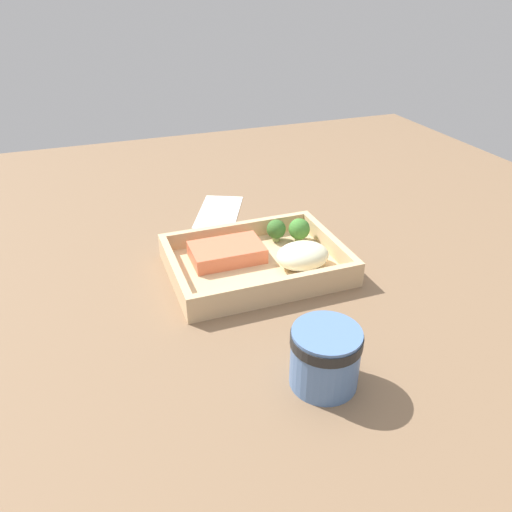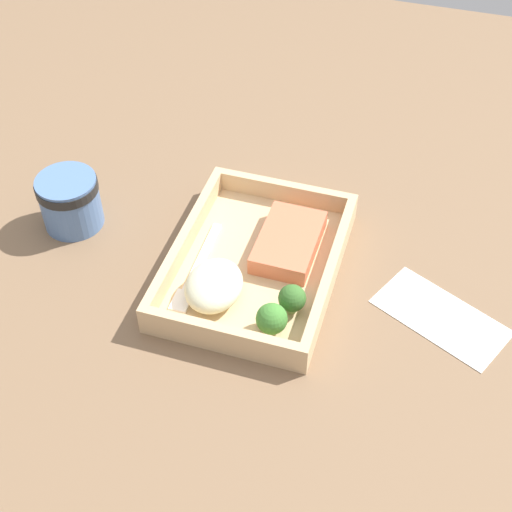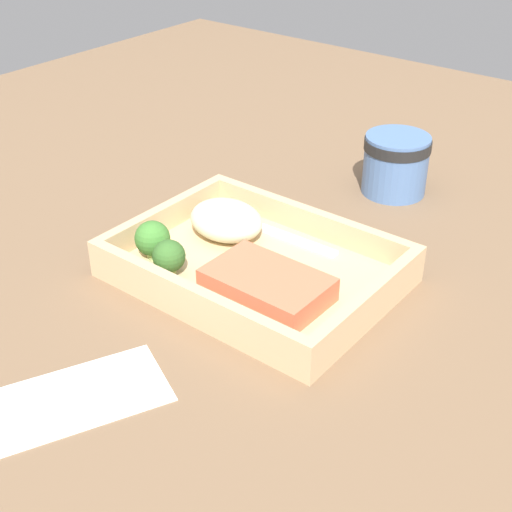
{
  "view_description": "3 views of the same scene",
  "coord_description": "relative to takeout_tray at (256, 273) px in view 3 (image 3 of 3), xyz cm",
  "views": [
    {
      "loc": [
        -24.11,
        -65.39,
        42.73
      ],
      "look_at": [
        0.0,
        0.0,
        2.7
      ],
      "focal_mm": 35.0,
      "sensor_mm": 36.0,
      "label": 1
    },
    {
      "loc": [
        60.18,
        18.62,
        67.72
      ],
      "look_at": [
        0.0,
        0.0,
        2.7
      ],
      "focal_mm": 50.0,
      "sensor_mm": 36.0,
      "label": 2
    },
    {
      "loc": [
        -38.35,
        48.76,
        41.02
      ],
      "look_at": [
        0.0,
        0.0,
        2.7
      ],
      "focal_mm": 50.0,
      "sensor_mm": 36.0,
      "label": 3
    }
  ],
  "objects": [
    {
      "name": "takeout_tray",
      "position": [
        0.0,
        0.0,
        0.0
      ],
      "size": [
        27.74,
        20.57,
        1.2
      ],
      "primitive_type": "cube",
      "color": "#D3AF80",
      "rests_on": "ground_plane"
    },
    {
      "name": "mashed_potatoes",
      "position": [
        6.74,
        -3.27,
        2.59
      ],
      "size": [
        8.61,
        6.93,
        3.99
      ],
      "primitive_type": "ellipsoid",
      "color": "beige",
      "rests_on": "takeout_tray"
    },
    {
      "name": "ground_plane",
      "position": [
        0.0,
        0.0,
        -1.6
      ],
      "size": [
        160.0,
        160.0,
        2.0
      ],
      "primitive_type": "cube",
      "color": "brown"
    },
    {
      "name": "paper_cup",
      "position": [
        -1.33,
        -26.71,
        3.62
      ],
      "size": [
        8.32,
        8.32,
        7.57
      ],
      "color": "#5276AD",
      "rests_on": "ground_plane"
    },
    {
      "name": "fork",
      "position": [
        3.75,
        -6.89,
        0.82
      ],
      "size": [
        15.83,
        2.26,
        0.44
      ],
      "color": "white",
      "rests_on": "takeout_tray"
    },
    {
      "name": "broccoli_floret_2",
      "position": [
        9.88,
        4.96,
        2.83
      ],
      "size": [
        3.75,
        3.75,
        4.18
      ],
      "color": "#88A85E",
      "rests_on": "takeout_tray"
    },
    {
      "name": "receipt_slip",
      "position": [
        0.77,
        23.87,
        -0.48
      ],
      "size": [
        14.06,
        17.82,
        0.24
      ],
      "primitive_type": "cube",
      "rotation": [
        0.0,
        0.0,
        -0.45
      ],
      "color": "white",
      "rests_on": "ground_plane"
    },
    {
      "name": "salmon_fillet",
      "position": [
        -3.91,
        3.23,
        1.85
      ],
      "size": [
        11.84,
        7.55,
        2.51
      ],
      "primitive_type": "cube",
      "rotation": [
        0.0,
        0.0,
        -0.01
      ],
      "color": "#DC704C",
      "rests_on": "takeout_tray"
    },
    {
      "name": "tray_rim",
      "position": [
        0.0,
        0.0,
        2.06
      ],
      "size": [
        27.74,
        20.57,
        2.91
      ],
      "color": "#D3AF80",
      "rests_on": "takeout_tray"
    },
    {
      "name": "broccoli_floret_1",
      "position": [
        6.11,
        6.39,
        2.78
      ],
      "size": [
        3.37,
        3.37,
        3.95
      ],
      "color": "#819B5A",
      "rests_on": "takeout_tray"
    }
  ]
}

